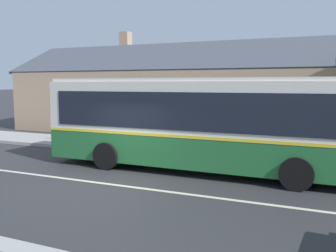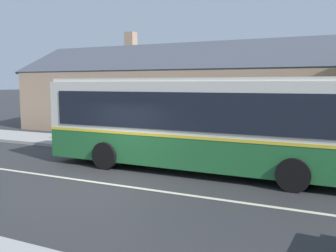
# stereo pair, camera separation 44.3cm
# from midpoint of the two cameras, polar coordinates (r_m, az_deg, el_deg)

# --- Properties ---
(ground_plane) EXTENTS (300.00, 300.00, 0.00)m
(ground_plane) POSITION_cam_midpoint_polar(r_m,az_deg,el_deg) (12.08, -10.78, -8.61)
(ground_plane) COLOR #2D2D30
(sidewalk_far) EXTENTS (60.00, 3.00, 0.15)m
(sidewalk_far) POSITION_cam_midpoint_polar(r_m,az_deg,el_deg) (17.20, 0.72, -3.71)
(sidewalk_far) COLOR #9E9E99
(sidewalk_far) RESTS_ON ground
(lane_divider_stripe) EXTENTS (60.00, 0.16, 0.01)m
(lane_divider_stripe) POSITION_cam_midpoint_polar(r_m,az_deg,el_deg) (12.08, -10.78, -8.59)
(lane_divider_stripe) COLOR beige
(lane_divider_stripe) RESTS_ON ground
(community_building) EXTENTS (26.17, 8.65, 6.82)m
(community_building) POSITION_cam_midpoint_polar(r_m,az_deg,el_deg) (24.11, 6.60, 3.89)
(community_building) COLOR tan
(community_building) RESTS_ON ground
(transit_bus) EXTENTS (11.39, 2.83, 3.31)m
(transit_bus) POSITION_cam_midpoint_polar(r_m,az_deg,el_deg) (13.34, 3.78, 0.68)
(transit_bus) COLOR #236633
(transit_bus) RESTS_ON ground
(bench_by_building) EXTENTS (1.82, 0.51, 0.94)m
(bench_by_building) POSITION_cam_midpoint_polar(r_m,az_deg,el_deg) (20.25, -14.94, -0.95)
(bench_by_building) COLOR brown
(bench_by_building) RESTS_ON sidewalk_far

